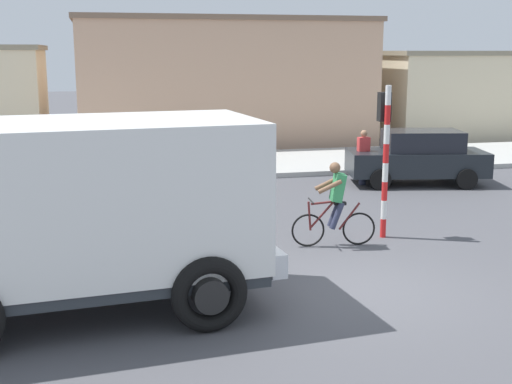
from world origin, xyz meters
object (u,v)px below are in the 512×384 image
at_px(traffic_light_pole, 385,140).
at_px(truck_foreground, 82,205).
at_px(cyclist, 335,204).
at_px(car_red_near, 418,157).
at_px(pedestrian_near_kerb, 363,156).

bearing_deg(traffic_light_pole, truck_foreground, -153.53).
xyz_separation_m(cyclist, car_red_near, (4.62, 5.64, -0.05)).
bearing_deg(truck_foreground, traffic_light_pole, 26.47).
relative_size(traffic_light_pole, pedestrian_near_kerb, 1.98).
relative_size(truck_foreground, cyclist, 3.26).
distance_m(traffic_light_pole, pedestrian_near_kerb, 5.89).
xyz_separation_m(traffic_light_pole, pedestrian_near_kerb, (1.77, 5.49, -1.22)).
xyz_separation_m(truck_foreground, pedestrian_near_kerb, (7.85, 8.52, -0.82)).
bearing_deg(car_red_near, pedestrian_near_kerb, 169.37).
distance_m(truck_foreground, cyclist, 5.54).
distance_m(cyclist, car_red_near, 7.29).
bearing_deg(cyclist, car_red_near, 50.72).
bearing_deg(cyclist, traffic_light_pole, 20.41).
height_order(traffic_light_pole, pedestrian_near_kerb, traffic_light_pole).
relative_size(cyclist, car_red_near, 0.40).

